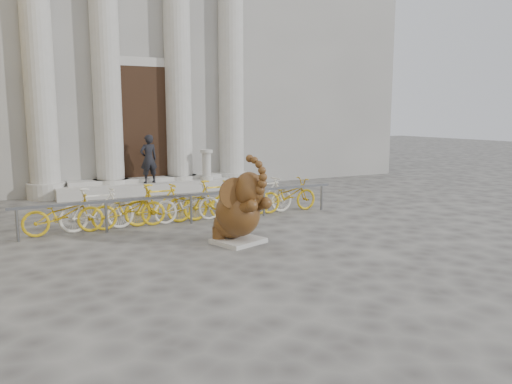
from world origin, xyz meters
TOP-DOWN VIEW (x-y plane):
  - ground at (0.00, 0.00)m, footprint 80.00×80.00m
  - classical_building at (0.00, 14.93)m, footprint 22.00×10.70m
  - entrance_steps at (0.00, 9.40)m, footprint 6.00×1.20m
  - elephant_statue at (-0.16, 2.02)m, footprint 1.22×1.45m
  - bike_rack at (-0.40, 4.49)m, footprint 8.00×0.53m
  - pedestrian at (-0.06, 9.25)m, footprint 0.63×0.46m
  - balustrade_post at (1.93, 9.10)m, footprint 0.43×0.43m

SIDE VIEW (x-z plane):
  - ground at x=0.00m, z-range 0.00..0.00m
  - entrance_steps at x=0.00m, z-range 0.00..0.36m
  - bike_rack at x=-0.40m, z-range 0.00..1.00m
  - elephant_statue at x=-0.16m, z-range -0.25..1.58m
  - balustrade_post at x=1.93m, z-range 0.32..1.37m
  - pedestrian at x=-0.06m, z-range 0.36..1.96m
  - classical_building at x=0.00m, z-range -0.02..11.98m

